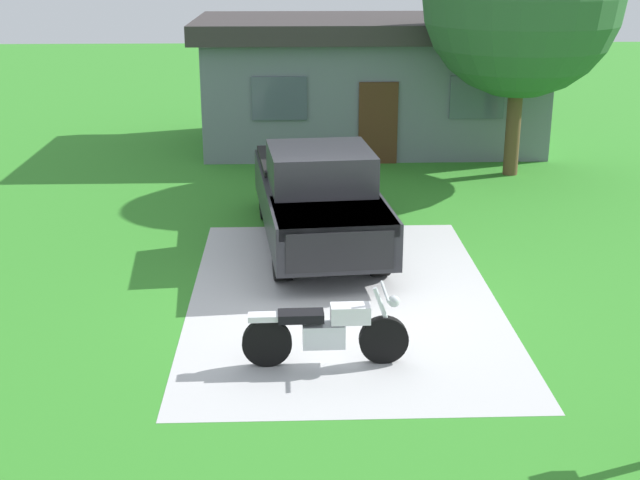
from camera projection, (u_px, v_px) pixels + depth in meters
name	position (u px, v px, depth m)	size (l,w,h in m)	color
ground_plane	(343.00, 298.00, 13.60)	(80.00, 80.00, 0.00)	#348929
driveway_pad	(343.00, 298.00, 13.60)	(4.83, 7.48, 0.01)	beige
motorcycle	(327.00, 331.00, 11.28)	(2.21, 0.70, 1.09)	black
pickup_truck	(317.00, 193.00, 15.91)	(2.51, 5.78, 1.90)	black
neighbor_house	(370.00, 80.00, 24.06)	(9.60, 5.60, 3.50)	slate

